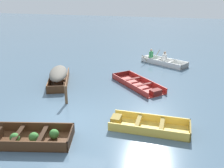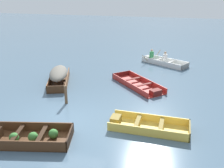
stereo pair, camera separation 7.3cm
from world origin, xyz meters
The scene contains 7 objects.
ground_plane centered at (0.00, 0.00, 0.00)m, with size 80.00×80.00×0.00m, color slate.
dinghy_dark_varnish_foreground centered at (-0.80, -1.47, 0.15)m, with size 3.07×1.83×0.39m.
skiff_wooden_brown_near_moored centered at (-2.27, 4.10, 0.49)m, with size 2.01×3.26×0.85m.
skiff_red_mid_moored centered at (2.19, 4.64, 0.10)m, with size 3.27×3.33×0.30m.
skiff_yellow_far_moored centered at (3.08, 0.39, 0.11)m, with size 3.01×1.19×0.34m.
rowboat_white_with_crew centered at (3.11, 9.42, 0.18)m, with size 3.32×2.79×0.91m.
mooring_post centered at (-0.76, 1.68, 0.44)m, with size 0.13×0.13×0.87m, color brown.
Camera 2 is at (3.90, -7.95, 5.00)m, focal length 40.00 mm.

